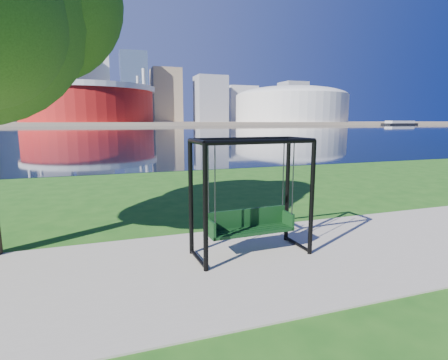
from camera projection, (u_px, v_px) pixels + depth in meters
name	position (u px, v px, depth m)	size (l,w,h in m)	color
ground	(220.00, 256.00, 6.96)	(900.00, 900.00, 0.00)	#1E5114
path	(228.00, 265.00, 6.49)	(120.00, 4.00, 0.03)	#9E937F
river	(111.00, 130.00, 102.07)	(900.00, 180.00, 0.02)	black
far_bank	(105.00, 123.00, 292.13)	(900.00, 228.00, 2.00)	#937F60
stadium	(88.00, 103.00, 220.52)	(83.00, 83.00, 32.00)	maroon
arena	(291.00, 104.00, 266.70)	(84.00, 84.00, 26.56)	beige
skyline	(98.00, 82.00, 297.44)	(392.00, 66.00, 96.50)	gray
swing	(251.00, 200.00, 6.85)	(2.32, 1.09, 2.33)	black
barge	(400.00, 123.00, 243.62)	(29.44, 11.20, 2.87)	black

